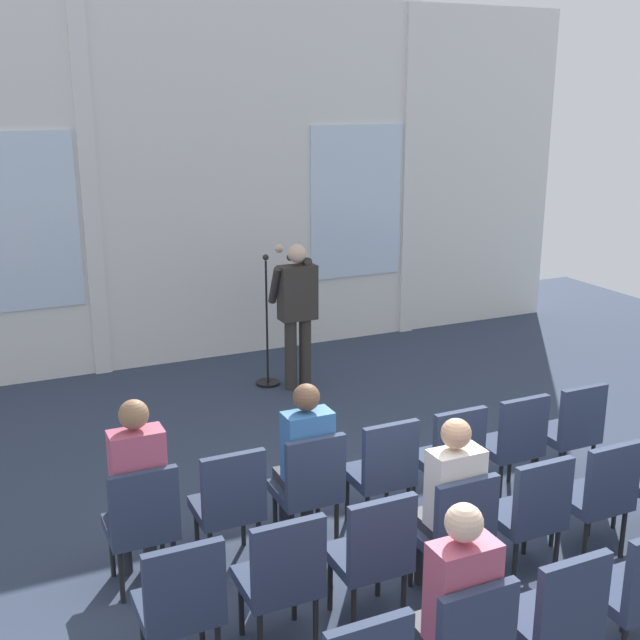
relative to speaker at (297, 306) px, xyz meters
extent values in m
plane|color=#2D384C|center=(-0.64, -4.22, -0.98)|extent=(14.94, 14.94, 0.00)
cube|color=silver|center=(-0.64, 1.53, 1.24)|extent=(10.68, 0.10, 4.44)
cube|color=silver|center=(-2.78, 1.47, 0.91)|extent=(1.33, 0.04, 2.01)
cube|color=silver|center=(-1.96, 1.47, 1.24)|extent=(0.20, 0.08, 4.44)
cube|color=silver|center=(1.50, 1.47, 0.91)|extent=(1.33, 0.04, 2.01)
cube|color=silver|center=(2.31, 1.47, 1.24)|extent=(0.20, 0.08, 4.44)
cylinder|color=#332D28|center=(-0.09, -0.02, -0.57)|extent=(0.14, 0.14, 0.83)
cylinder|color=#332D28|center=(0.09, -0.02, -0.57)|extent=(0.14, 0.14, 0.83)
cube|color=#332D28|center=(0.00, -0.02, 0.16)|extent=(0.42, 0.22, 0.62)
cube|color=#26663F|center=(0.00, 0.10, 0.23)|extent=(0.06, 0.01, 0.37)
sphere|color=beige|center=(0.00, -0.01, 0.60)|extent=(0.21, 0.21, 0.21)
cylinder|color=#332D28|center=(-0.24, 0.06, 0.25)|extent=(0.09, 0.28, 0.45)
cylinder|color=#332D28|center=(0.15, 0.11, 0.48)|extent=(0.15, 0.36, 0.15)
cylinder|color=#332D28|center=(0.10, 0.25, 0.51)|extent=(0.11, 0.34, 0.15)
sphere|color=beige|center=(0.00, 0.51, 0.57)|extent=(0.10, 0.10, 0.10)
cylinder|color=black|center=(-0.27, 0.24, -0.97)|extent=(0.28, 0.28, 0.03)
cylinder|color=black|center=(-0.27, 0.24, -0.23)|extent=(0.02, 0.02, 1.45)
sphere|color=#262626|center=(-0.27, 0.24, 0.54)|extent=(0.07, 0.07, 0.07)
cylinder|color=black|center=(-2.31, -2.94, -0.78)|extent=(0.04, 0.04, 0.40)
cylinder|color=black|center=(-2.67, -2.94, -0.78)|extent=(0.04, 0.04, 0.40)
cylinder|color=black|center=(-2.31, -3.28, -0.78)|extent=(0.04, 0.04, 0.40)
cylinder|color=black|center=(-2.67, -3.28, -0.78)|extent=(0.04, 0.04, 0.40)
cube|color=#2D3851|center=(-2.49, -3.11, -0.54)|extent=(0.46, 0.44, 0.08)
cube|color=#2D3851|center=(-2.49, -3.30, -0.27)|extent=(0.46, 0.06, 0.46)
cylinder|color=#2D2D33|center=(-2.58, -2.93, -0.76)|extent=(0.10, 0.10, 0.44)
cylinder|color=#2D2D33|center=(-2.40, -2.93, -0.76)|extent=(0.10, 0.10, 0.44)
cube|color=#2D2D33|center=(-2.49, -3.05, -0.48)|extent=(0.34, 0.36, 0.12)
cube|color=#B24C66|center=(-2.49, -3.16, -0.12)|extent=(0.36, 0.20, 0.61)
sphere|color=#8C6647|center=(-2.49, -3.14, 0.30)|extent=(0.20, 0.20, 0.20)
cylinder|color=black|center=(-1.70, -2.94, -0.78)|extent=(0.04, 0.04, 0.40)
cylinder|color=black|center=(-2.06, -2.94, -0.78)|extent=(0.04, 0.04, 0.40)
cylinder|color=black|center=(-1.70, -3.28, -0.78)|extent=(0.04, 0.04, 0.40)
cylinder|color=black|center=(-2.06, -3.28, -0.78)|extent=(0.04, 0.04, 0.40)
cube|color=#2D3851|center=(-1.88, -3.11, -0.54)|extent=(0.46, 0.44, 0.08)
cube|color=#2D3851|center=(-1.88, -3.30, -0.27)|extent=(0.46, 0.06, 0.46)
cylinder|color=black|center=(-1.08, -2.94, -0.78)|extent=(0.04, 0.04, 0.40)
cylinder|color=black|center=(-1.44, -2.94, -0.78)|extent=(0.04, 0.04, 0.40)
cylinder|color=black|center=(-1.08, -3.28, -0.78)|extent=(0.04, 0.04, 0.40)
cylinder|color=black|center=(-1.44, -3.28, -0.78)|extent=(0.04, 0.04, 0.40)
cube|color=#2D3851|center=(-1.26, -3.11, -0.54)|extent=(0.46, 0.44, 0.08)
cube|color=#2D3851|center=(-1.26, -3.30, -0.27)|extent=(0.46, 0.06, 0.46)
cylinder|color=#2D2D33|center=(-1.35, -2.93, -0.76)|extent=(0.10, 0.10, 0.44)
cylinder|color=#2D2D33|center=(-1.17, -2.93, -0.76)|extent=(0.10, 0.10, 0.44)
cube|color=#2D2D33|center=(-1.26, -3.05, -0.48)|extent=(0.34, 0.36, 0.12)
cube|color=#3366A5|center=(-1.26, -3.16, -0.16)|extent=(0.36, 0.20, 0.53)
sphere|color=brown|center=(-1.26, -3.14, 0.21)|extent=(0.20, 0.20, 0.20)
cylinder|color=black|center=(-0.46, -2.94, -0.78)|extent=(0.04, 0.04, 0.40)
cylinder|color=black|center=(-0.82, -2.94, -0.78)|extent=(0.04, 0.04, 0.40)
cylinder|color=black|center=(-0.46, -3.28, -0.78)|extent=(0.04, 0.04, 0.40)
cylinder|color=black|center=(-0.82, -3.28, -0.78)|extent=(0.04, 0.04, 0.40)
cube|color=#2D3851|center=(-0.64, -3.11, -0.54)|extent=(0.46, 0.44, 0.08)
cube|color=#2D3851|center=(-0.64, -3.30, -0.27)|extent=(0.46, 0.06, 0.46)
cylinder|color=black|center=(0.16, -2.94, -0.78)|extent=(0.04, 0.04, 0.40)
cylinder|color=black|center=(-0.20, -2.94, -0.78)|extent=(0.04, 0.04, 0.40)
cylinder|color=black|center=(0.16, -3.28, -0.78)|extent=(0.04, 0.04, 0.40)
cylinder|color=black|center=(-0.20, -3.28, -0.78)|extent=(0.04, 0.04, 0.40)
cube|color=#2D3851|center=(-0.02, -3.11, -0.54)|extent=(0.46, 0.44, 0.08)
cube|color=#2D3851|center=(-0.02, -3.30, -0.27)|extent=(0.46, 0.06, 0.46)
cylinder|color=black|center=(0.78, -2.94, -0.78)|extent=(0.04, 0.04, 0.40)
cylinder|color=black|center=(0.42, -2.94, -0.78)|extent=(0.04, 0.04, 0.40)
cylinder|color=black|center=(0.78, -3.28, -0.78)|extent=(0.04, 0.04, 0.40)
cylinder|color=black|center=(0.42, -3.28, -0.78)|extent=(0.04, 0.04, 0.40)
cube|color=#2D3851|center=(0.60, -3.11, -0.54)|extent=(0.46, 0.44, 0.08)
cube|color=#2D3851|center=(0.60, -3.30, -0.27)|extent=(0.46, 0.06, 0.46)
cylinder|color=black|center=(1.39, -2.94, -0.78)|extent=(0.04, 0.04, 0.40)
cylinder|color=black|center=(1.03, -2.94, -0.78)|extent=(0.04, 0.04, 0.40)
cylinder|color=black|center=(1.39, -3.28, -0.78)|extent=(0.04, 0.04, 0.40)
cylinder|color=black|center=(1.03, -3.28, -0.78)|extent=(0.04, 0.04, 0.40)
cube|color=#2D3851|center=(1.21, -3.11, -0.54)|extent=(0.46, 0.44, 0.08)
cube|color=#2D3851|center=(1.21, -3.30, -0.27)|extent=(0.46, 0.06, 0.46)
cylinder|color=black|center=(-2.31, -3.92, -0.78)|extent=(0.04, 0.04, 0.40)
cylinder|color=black|center=(-2.67, -3.92, -0.78)|extent=(0.04, 0.04, 0.40)
cube|color=#2D3851|center=(-2.49, -4.09, -0.54)|extent=(0.46, 0.44, 0.08)
cube|color=#2D3851|center=(-2.49, -4.28, -0.27)|extent=(0.46, 0.06, 0.46)
cylinder|color=black|center=(-1.70, -3.92, -0.78)|extent=(0.04, 0.04, 0.40)
cylinder|color=black|center=(-2.06, -3.92, -0.78)|extent=(0.04, 0.04, 0.40)
cylinder|color=black|center=(-1.70, -4.26, -0.78)|extent=(0.04, 0.04, 0.40)
cylinder|color=black|center=(-2.06, -4.26, -0.78)|extent=(0.04, 0.04, 0.40)
cube|color=#2D3851|center=(-1.88, -4.09, -0.54)|extent=(0.46, 0.44, 0.08)
cube|color=#2D3851|center=(-1.88, -4.28, -0.27)|extent=(0.46, 0.06, 0.46)
cylinder|color=black|center=(-1.08, -3.92, -0.78)|extent=(0.04, 0.04, 0.40)
cylinder|color=black|center=(-1.44, -3.92, -0.78)|extent=(0.04, 0.04, 0.40)
cylinder|color=black|center=(-1.08, -4.26, -0.78)|extent=(0.04, 0.04, 0.40)
cylinder|color=black|center=(-1.44, -4.26, -0.78)|extent=(0.04, 0.04, 0.40)
cube|color=#2D3851|center=(-1.26, -4.09, -0.54)|extent=(0.46, 0.44, 0.08)
cube|color=#2D3851|center=(-1.26, -4.28, -0.27)|extent=(0.46, 0.06, 0.46)
cylinder|color=black|center=(-0.46, -3.92, -0.78)|extent=(0.04, 0.04, 0.40)
cylinder|color=black|center=(-0.82, -3.92, -0.78)|extent=(0.04, 0.04, 0.40)
cylinder|color=black|center=(-0.46, -4.26, -0.78)|extent=(0.04, 0.04, 0.40)
cylinder|color=black|center=(-0.82, -4.26, -0.78)|extent=(0.04, 0.04, 0.40)
cube|color=#2D3851|center=(-0.64, -4.09, -0.54)|extent=(0.46, 0.44, 0.08)
cube|color=#2D3851|center=(-0.64, -4.28, -0.27)|extent=(0.46, 0.06, 0.46)
cylinder|color=#2D2D33|center=(-0.73, -3.91, -0.76)|extent=(0.10, 0.10, 0.44)
cylinder|color=#2D2D33|center=(-0.55, -3.91, -0.76)|extent=(0.10, 0.10, 0.44)
cube|color=#2D2D33|center=(-0.64, -4.03, -0.48)|extent=(0.34, 0.36, 0.12)
cube|color=silver|center=(-0.64, -4.14, -0.16)|extent=(0.36, 0.20, 0.53)
sphere|color=tan|center=(-0.64, -4.12, 0.22)|extent=(0.20, 0.20, 0.20)
cylinder|color=black|center=(0.16, -3.92, -0.78)|extent=(0.04, 0.04, 0.40)
cylinder|color=black|center=(-0.20, -3.92, -0.78)|extent=(0.04, 0.04, 0.40)
cylinder|color=black|center=(0.16, -4.26, -0.78)|extent=(0.04, 0.04, 0.40)
cylinder|color=black|center=(-0.20, -4.26, -0.78)|extent=(0.04, 0.04, 0.40)
cube|color=#2D3851|center=(-0.02, -4.09, -0.54)|extent=(0.46, 0.44, 0.08)
cube|color=#2D3851|center=(-0.02, -4.28, -0.27)|extent=(0.46, 0.06, 0.46)
cylinder|color=black|center=(0.78, -3.92, -0.78)|extent=(0.04, 0.04, 0.40)
cylinder|color=black|center=(0.42, -3.92, -0.78)|extent=(0.04, 0.04, 0.40)
cylinder|color=black|center=(0.78, -4.26, -0.78)|extent=(0.04, 0.04, 0.40)
cylinder|color=black|center=(0.42, -4.26, -0.78)|extent=(0.04, 0.04, 0.40)
cube|color=#2D3851|center=(0.60, -4.09, -0.54)|extent=(0.46, 0.44, 0.08)
cube|color=#2D3851|center=(0.60, -4.28, -0.27)|extent=(0.46, 0.06, 0.46)
cylinder|color=black|center=(1.03, -3.92, -0.78)|extent=(0.04, 0.04, 0.40)
cube|color=#2D3851|center=(-1.26, -5.27, -0.27)|extent=(0.46, 0.06, 0.46)
cube|color=#2D2D33|center=(-1.26, -5.02, -0.48)|extent=(0.34, 0.36, 0.12)
cube|color=#B24C66|center=(-1.26, -5.13, -0.15)|extent=(0.36, 0.20, 0.56)
sphere|color=beige|center=(-1.26, -5.11, 0.24)|extent=(0.20, 0.20, 0.20)
cylinder|color=black|center=(-0.46, -4.91, -0.78)|extent=(0.04, 0.04, 0.40)
cube|color=#2D3851|center=(-0.64, -5.08, -0.54)|extent=(0.46, 0.44, 0.08)
cube|color=#2D3851|center=(-0.64, -5.27, -0.27)|extent=(0.46, 0.06, 0.46)
cylinder|color=black|center=(0.16, -4.91, -0.78)|extent=(0.04, 0.04, 0.40)
cylinder|color=black|center=(-0.20, -4.91, -0.78)|extent=(0.04, 0.04, 0.40)
cube|color=#2D3851|center=(-0.02, -5.08, -0.54)|extent=(0.46, 0.44, 0.08)
camera|label=1|loc=(-3.42, -8.08, 2.33)|focal=45.01mm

